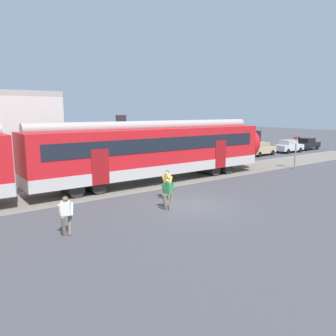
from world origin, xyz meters
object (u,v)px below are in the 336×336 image
parked_car_black (307,144)px  crossing_signal (296,146)px  pedestrian_white (66,212)px  parked_car_silver (289,146)px  commuter_train (29,161)px  pedestrian_green (168,191)px  parked_car_tan (260,149)px  pedestrian_yellow (167,183)px  parked_car_red (233,152)px

parked_car_black → crossing_signal: (-14.56, -7.60, 1.23)m
pedestrian_white → parked_car_silver: (31.51, 10.87, -0.21)m
commuter_train → parked_car_silver: commuter_train is taller
pedestrian_green → parked_car_black: size_ratio=0.41×
commuter_train → crossing_signal: (21.34, -2.84, -0.24)m
parked_car_tan → parked_car_silver: bearing=-2.7°
pedestrian_yellow → parked_car_black: bearing=17.2°
crossing_signal → pedestrian_white: bearing=-170.4°
parked_car_tan → parked_car_red: bearing=-177.5°
parked_car_black → crossing_signal: bearing=-152.4°
pedestrian_yellow → parked_car_red: (14.97, 8.80, -0.18)m
parked_car_red → pedestrian_green: bearing=-147.0°
parked_car_black → crossing_signal: crossing_signal is taller
crossing_signal → parked_car_tan: bearing=57.5°
commuter_train → parked_car_silver: 31.60m
parked_car_tan → parked_car_black: same height
pedestrian_green → parked_car_red: pedestrian_green is taller
commuter_train → crossing_signal: size_ratio=12.68×
commuter_train → parked_car_black: bearing=7.6°
parked_car_tan → pedestrian_white: bearing=-157.1°
pedestrian_white → pedestrian_yellow: size_ratio=1.00×
commuter_train → pedestrian_white: size_ratio=22.83×
commuter_train → crossing_signal: bearing=-7.6°
pedestrian_white → pedestrian_yellow: bearing=17.8°
commuter_train → pedestrian_yellow: size_ratio=22.83×
commuter_train → parked_car_silver: bearing=8.0°
commuter_train → parked_car_red: 21.78m
parked_car_silver → parked_car_black: 4.65m
parked_car_red → pedestrian_white: bearing=-153.1°
pedestrian_green → pedestrian_yellow: 2.07m
pedestrian_green → parked_car_black: pedestrian_green is taller
pedestrian_yellow → pedestrian_green: bearing=-124.7°
commuter_train → pedestrian_yellow: (6.31, -4.38, -1.29)m
crossing_signal → parked_car_silver: bearing=36.1°
parked_car_tan → crossing_signal: crossing_signal is taller
parked_car_red → parked_car_tan: 4.83m
pedestrian_green → parked_car_black: bearing=19.4°
pedestrian_white → parked_car_red: size_ratio=0.42×
parked_car_silver → crossing_signal: 12.33m
parked_car_red → parked_car_tan: (4.83, 0.21, 0.00)m
pedestrian_green → crossing_signal: crossing_signal is taller
pedestrian_yellow → parked_car_red: size_ratio=0.42×
pedestrian_white → parked_car_silver: 33.33m
parked_car_red → parked_car_black: 14.62m
pedestrian_green → parked_car_silver: 28.15m
pedestrian_green → pedestrian_yellow: bearing=55.3°
parked_car_tan → crossing_signal: (-4.76, -7.47, 1.23)m
parked_car_silver → pedestrian_green: bearing=-158.2°
pedestrian_green → parked_car_red: (16.15, 10.50, -0.21)m
parked_car_tan → crossing_signal: size_ratio=1.36×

